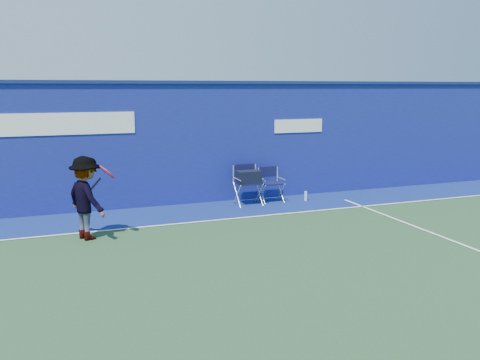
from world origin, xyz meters
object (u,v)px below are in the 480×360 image
object	(u,v)px
directors_chair_right	(271,191)
tennis_player	(86,198)
water_bottle	(306,196)
directors_chair_left	(248,188)

from	to	relation	value
directors_chair_right	tennis_player	bearing A→B (deg)	-159.67
water_bottle	tennis_player	bearing A→B (deg)	-164.82
water_bottle	tennis_player	size ratio (longest dim) A/B	0.16
water_bottle	tennis_player	xyz separation A→B (m)	(-5.55, -1.51, 0.69)
tennis_player	directors_chair_left	bearing A→B (deg)	22.32
directors_chair_right	directors_chair_left	bearing A→B (deg)	-172.51
tennis_player	water_bottle	bearing A→B (deg)	15.18
directors_chair_right	water_bottle	world-z (taller)	directors_chair_right
directors_chair_left	directors_chair_right	xyz separation A→B (m)	(0.67, 0.09, -0.14)
directors_chair_right	water_bottle	xyz separation A→B (m)	(0.89, -0.22, -0.15)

